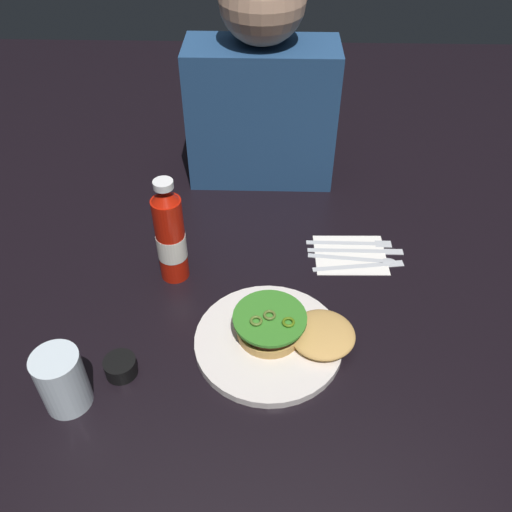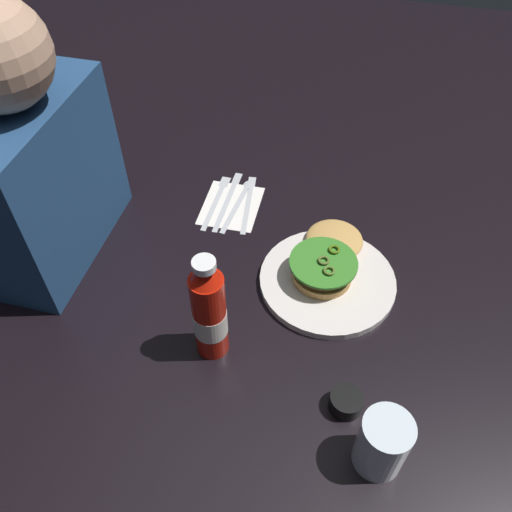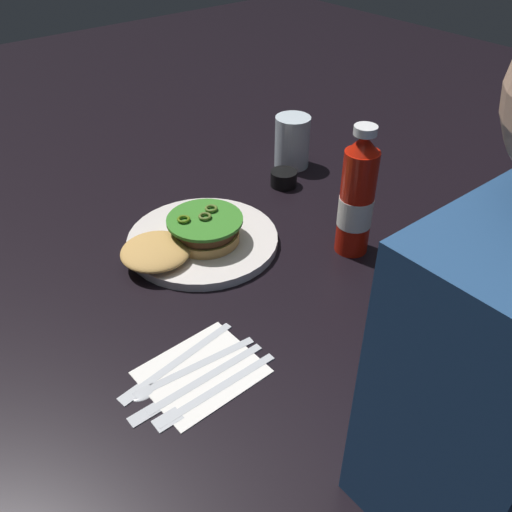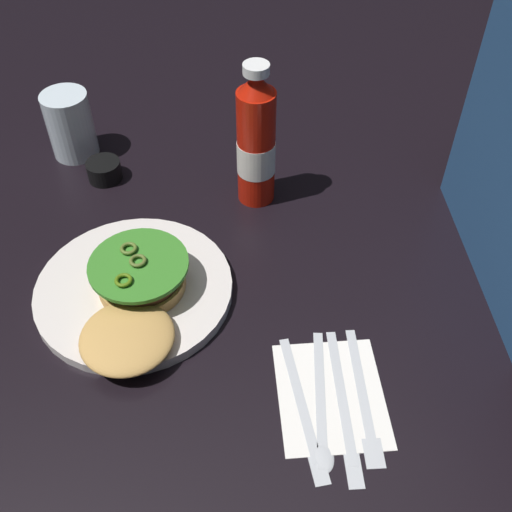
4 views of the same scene
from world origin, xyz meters
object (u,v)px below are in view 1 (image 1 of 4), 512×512
(dinner_plate, at_px, (269,341))
(condiment_cup, at_px, (121,367))
(fork_utensil, at_px, (357,242))
(diner_person, at_px, (262,88))
(ketchup_bottle, at_px, (170,236))
(steak_knife, at_px, (362,250))
(napkin, at_px, (350,255))
(water_glass, at_px, (62,380))
(burger_sandwich, at_px, (289,328))
(spoon_utensil, at_px, (365,259))
(butter_knife, at_px, (364,265))

(dinner_plate, xyz_separation_m, condiment_cup, (-0.26, -0.07, 0.01))
(fork_utensil, height_order, diner_person, diner_person)
(ketchup_bottle, height_order, diner_person, diner_person)
(ketchup_bottle, height_order, steak_knife, ketchup_bottle)
(dinner_plate, bearing_deg, diner_person, 92.61)
(napkin, distance_m, fork_utensil, 0.04)
(dinner_plate, xyz_separation_m, steak_knife, (0.20, 0.26, -0.00))
(water_glass, distance_m, fork_utensil, 0.67)
(water_glass, distance_m, napkin, 0.64)
(water_glass, bearing_deg, dinner_plate, 21.15)
(dinner_plate, relative_size, napkin, 1.77)
(dinner_plate, relative_size, burger_sandwich, 1.22)
(burger_sandwich, relative_size, napkin, 1.45)
(ketchup_bottle, height_order, napkin, ketchup_bottle)
(burger_sandwich, bearing_deg, ketchup_bottle, 143.79)
(water_glass, distance_m, spoon_utensil, 0.65)
(steak_knife, height_order, diner_person, diner_person)
(condiment_cup, bearing_deg, dinner_plate, 15.20)
(burger_sandwich, bearing_deg, napkin, 60.11)
(butter_knife, height_order, steak_knife, same)
(water_glass, relative_size, spoon_utensil, 0.60)
(spoon_utensil, bearing_deg, dinner_plate, -131.15)
(water_glass, xyz_separation_m, steak_knife, (0.53, 0.39, -0.05))
(napkin, xyz_separation_m, steak_knife, (0.03, 0.01, 0.00))
(ketchup_bottle, relative_size, steak_knife, 1.12)
(burger_sandwich, distance_m, fork_utensil, 0.32)
(steak_knife, bearing_deg, burger_sandwich, -122.98)
(ketchup_bottle, distance_m, napkin, 0.39)
(condiment_cup, relative_size, fork_utensil, 0.30)
(napkin, height_order, fork_utensil, fork_utensil)
(dinner_plate, xyz_separation_m, butter_knife, (0.20, 0.22, -0.00))
(diner_person, bearing_deg, condiment_cup, -110.08)
(napkin, distance_m, diner_person, 0.44)
(condiment_cup, xyz_separation_m, napkin, (0.43, 0.32, -0.01))
(spoon_utensil, xyz_separation_m, fork_utensil, (-0.01, 0.05, 0.00))
(condiment_cup, bearing_deg, diner_person, 69.92)
(spoon_utensil, distance_m, fork_utensil, 0.05)
(water_glass, relative_size, fork_utensil, 0.60)
(steak_knife, bearing_deg, spoon_utensil, -82.99)
(napkin, bearing_deg, steak_knife, 25.86)
(burger_sandwich, xyz_separation_m, water_glass, (-0.37, -0.14, 0.02))
(burger_sandwich, distance_m, butter_knife, 0.27)
(butter_knife, distance_m, fork_utensil, 0.07)
(ketchup_bottle, height_order, condiment_cup, ketchup_bottle)
(dinner_plate, xyz_separation_m, water_glass, (-0.33, -0.13, 0.05))
(diner_person, bearing_deg, fork_utensil, -51.43)
(dinner_plate, relative_size, ketchup_bottle, 1.16)
(ketchup_bottle, height_order, butter_knife, ketchup_bottle)
(water_glass, xyz_separation_m, condiment_cup, (0.08, 0.06, -0.04))
(napkin, relative_size, steak_knife, 0.73)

